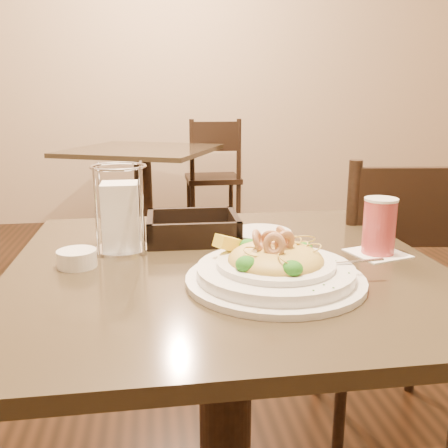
{
  "coord_description": "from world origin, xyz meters",
  "views": [
    {
      "loc": [
        -0.15,
        -1.0,
        1.1
      ],
      "look_at": [
        0.0,
        0.02,
        0.83
      ],
      "focal_mm": 40.0,
      "sensor_mm": 36.0,
      "label": 1
    }
  ],
  "objects": [
    {
      "name": "side_plate",
      "position": [
        0.12,
        0.21,
        0.76
      ],
      "size": [
        0.2,
        0.2,
        0.01
      ],
      "primitive_type": "cylinder",
      "rotation": [
        0.0,
        0.0,
        0.38
      ],
      "color": "white",
      "rests_on": "main_table"
    },
    {
      "name": "bread_basket",
      "position": [
        -0.05,
        0.19,
        0.77
      ],
      "size": [
        0.22,
        0.19,
        0.06
      ],
      "rotation": [
        0.0,
        0.0,
        -0.02
      ],
      "color": "black",
      "rests_on": "main_table"
    },
    {
      "name": "drink_glass",
      "position": [
        0.35,
        0.01,
        0.82
      ],
      "size": [
        0.14,
        0.14,
        0.13
      ],
      "rotation": [
        0.0,
        0.0,
        0.28
      ],
      "color": "white",
      "rests_on": "main_table"
    },
    {
      "name": "pasta_bowl",
      "position": [
        0.08,
        -0.13,
        0.78
      ],
      "size": [
        0.38,
        0.34,
        0.11
      ],
      "rotation": [
        0.0,
        0.0,
        -0.21
      ],
      "color": "white",
      "rests_on": "main_table"
    },
    {
      "name": "dining_chair_near",
      "position": [
        0.59,
        0.38,
        0.5
      ],
      "size": [
        0.47,
        0.47,
        0.93
      ],
      "rotation": [
        0.0,
        0.0,
        3.01
      ],
      "color": "black",
      "rests_on": "ground"
    },
    {
      "name": "background_table",
      "position": [
        -0.21,
        2.45,
        0.51
      ],
      "size": [
        1.19,
        1.19,
        0.75
      ],
      "rotation": [
        0.0,
        0.0,
        -0.42
      ],
      "color": "black",
      "rests_on": "ground"
    },
    {
      "name": "dining_chair_far",
      "position": [
        0.34,
        2.91,
        0.5
      ],
      "size": [
        0.42,
        0.42,
        0.93
      ],
      "rotation": [
        0.0,
        0.0,
        3.15
      ],
      "color": "black",
      "rests_on": "ground"
    },
    {
      "name": "main_table",
      "position": [
        0.0,
        0.0,
        0.51
      ],
      "size": [
        0.9,
        0.9,
        0.75
      ],
      "color": "black",
      "rests_on": "ground"
    },
    {
      "name": "butter_ramekin",
      "position": [
        -0.31,
        0.02,
        0.77
      ],
      "size": [
        0.11,
        0.11,
        0.04
      ],
      "primitive_type": "cylinder",
      "rotation": [
        0.0,
        0.0,
        0.38
      ],
      "color": "white",
      "rests_on": "main_table"
    },
    {
      "name": "napkin_caddy",
      "position": [
        -0.22,
        0.12,
        0.84
      ],
      "size": [
        0.12,
        0.12,
        0.2
      ],
      "rotation": [
        0.0,
        0.0,
        -0.39
      ],
      "color": "silver",
      "rests_on": "main_table"
    }
  ]
}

